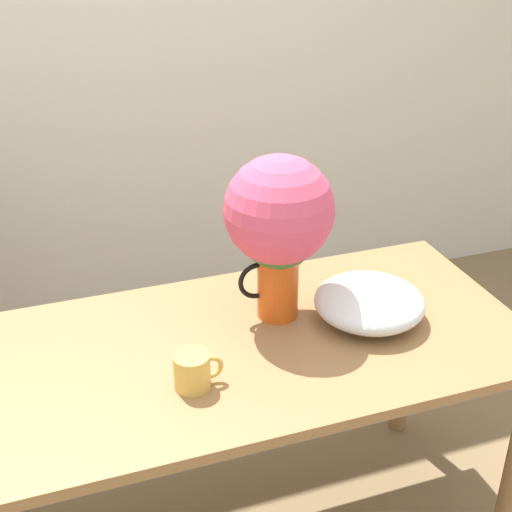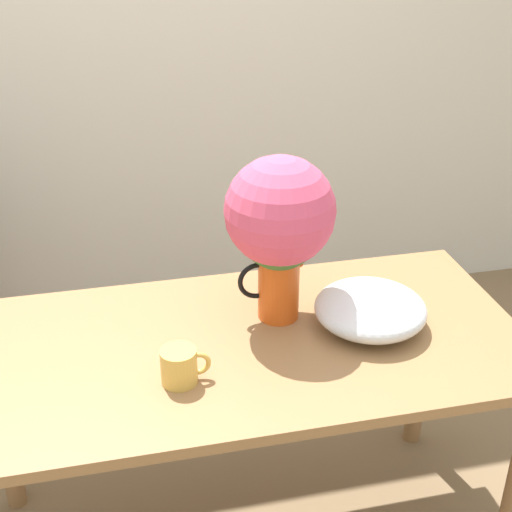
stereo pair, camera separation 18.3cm
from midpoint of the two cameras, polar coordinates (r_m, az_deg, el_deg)
name	(u,v)px [view 1 (the left image)]	position (r m, az deg, el deg)	size (l,w,h in m)	color
wall_back	(98,21)	(2.89, -14.41, 17.70)	(8.00, 0.05, 2.60)	silver
table	(246,374)	(1.90, -3.61, -9.48)	(1.48, 0.71, 0.72)	olive
flower_vase	(279,221)	(1.81, -1.06, 2.79)	(0.29, 0.29, 0.45)	#E05619
coffee_mug	(193,371)	(1.68, -8.21, -9.18)	(0.12, 0.09, 0.09)	gold
white_bowl	(369,302)	(1.91, 6.35, -3.76)	(0.30, 0.30, 0.10)	silver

